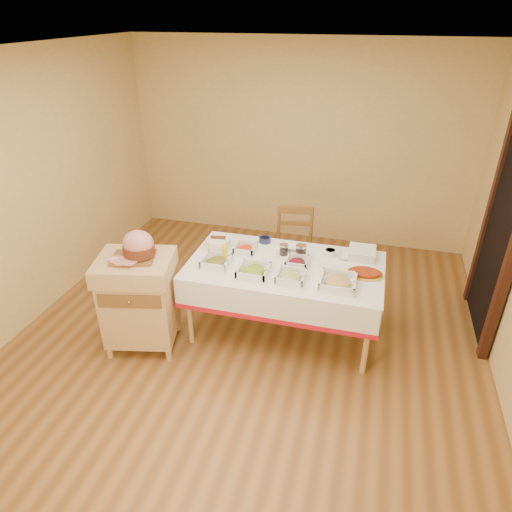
# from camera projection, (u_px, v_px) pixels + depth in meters

# --- Properties ---
(room_shell) EXTENTS (5.00, 5.00, 5.00)m
(room_shell) POSITION_uv_depth(u_px,v_px,m) (245.00, 222.00, 3.83)
(room_shell) COLOR brown
(room_shell) RESTS_ON ground
(doorway) EXTENTS (0.09, 1.10, 2.20)m
(doorway) POSITION_uv_depth(u_px,v_px,m) (503.00, 227.00, 4.17)
(doorway) COLOR black
(doorway) RESTS_ON ground
(dining_table) EXTENTS (1.82, 1.02, 0.76)m
(dining_table) POSITION_uv_depth(u_px,v_px,m) (285.00, 279.00, 4.35)
(dining_table) COLOR tan
(dining_table) RESTS_ON ground
(butcher_cart) EXTENTS (0.77, 0.69, 0.94)m
(butcher_cart) POSITION_uv_depth(u_px,v_px,m) (139.00, 297.00, 4.20)
(butcher_cart) COLOR tan
(butcher_cart) RESTS_ON ground
(dining_chair) EXTENTS (0.49, 0.48, 0.95)m
(dining_chair) POSITION_uv_depth(u_px,v_px,m) (294.00, 249.00, 5.13)
(dining_chair) COLOR brown
(dining_chair) RESTS_ON ground
(ham_on_board) EXTENTS (0.39, 0.37, 0.26)m
(ham_on_board) POSITION_uv_depth(u_px,v_px,m) (138.00, 247.00, 3.97)
(ham_on_board) COLOR brown
(ham_on_board) RESTS_ON butcher_cart
(serving_dish_a) EXTENTS (0.26, 0.25, 0.11)m
(serving_dish_a) POSITION_uv_depth(u_px,v_px,m) (216.00, 262.00, 4.25)
(serving_dish_a) COLOR silver
(serving_dish_a) RESTS_ON dining_table
(serving_dish_b) EXTENTS (0.27, 0.27, 0.11)m
(serving_dish_b) POSITION_uv_depth(u_px,v_px,m) (253.00, 271.00, 4.10)
(serving_dish_b) COLOR silver
(serving_dish_b) RESTS_ON dining_table
(serving_dish_c) EXTENTS (0.25, 0.25, 0.10)m
(serving_dish_c) POSITION_uv_depth(u_px,v_px,m) (291.00, 276.00, 4.02)
(serving_dish_c) COLOR silver
(serving_dish_c) RESTS_ON dining_table
(serving_dish_d) EXTENTS (0.31, 0.31, 0.12)m
(serving_dish_d) POSITION_uv_depth(u_px,v_px,m) (338.00, 282.00, 3.93)
(serving_dish_d) COLOR silver
(serving_dish_d) RESTS_ON dining_table
(serving_dish_e) EXTENTS (0.21, 0.20, 0.10)m
(serving_dish_e) POSITION_uv_depth(u_px,v_px,m) (245.00, 249.00, 4.49)
(serving_dish_e) COLOR silver
(serving_dish_e) RESTS_ON dining_table
(serving_dish_f) EXTENTS (0.21, 0.20, 0.10)m
(serving_dish_f) POSITION_uv_depth(u_px,v_px,m) (297.00, 262.00, 4.26)
(serving_dish_f) COLOR silver
(serving_dish_f) RESTS_ON dining_table
(small_bowl_left) EXTENTS (0.12, 0.12, 0.05)m
(small_bowl_left) POSITION_uv_depth(u_px,v_px,m) (225.00, 242.00, 4.62)
(small_bowl_left) COLOR silver
(small_bowl_left) RESTS_ON dining_table
(small_bowl_mid) EXTENTS (0.12, 0.12, 0.05)m
(small_bowl_mid) POSITION_uv_depth(u_px,v_px,m) (265.00, 239.00, 4.67)
(small_bowl_mid) COLOR navy
(small_bowl_mid) RESTS_ON dining_table
(small_bowl_right) EXTENTS (0.12, 0.12, 0.06)m
(small_bowl_right) POSITION_uv_depth(u_px,v_px,m) (330.00, 252.00, 4.42)
(small_bowl_right) COLOR silver
(small_bowl_right) RESTS_ON dining_table
(bowl_white_imported) EXTENTS (0.18, 0.18, 0.04)m
(bowl_white_imported) POSITION_uv_depth(u_px,v_px,m) (292.00, 247.00, 4.55)
(bowl_white_imported) COLOR silver
(bowl_white_imported) RESTS_ON dining_table
(bowl_small_imported) EXTENTS (0.19, 0.19, 0.04)m
(bowl_small_imported) POSITION_uv_depth(u_px,v_px,m) (345.00, 256.00, 4.37)
(bowl_small_imported) COLOR silver
(bowl_small_imported) RESTS_ON dining_table
(preserve_jar_left) EXTENTS (0.09, 0.09, 0.11)m
(preserve_jar_left) POSITION_uv_depth(u_px,v_px,m) (284.00, 250.00, 4.42)
(preserve_jar_left) COLOR silver
(preserve_jar_left) RESTS_ON dining_table
(preserve_jar_right) EXTENTS (0.11, 0.11, 0.14)m
(preserve_jar_right) POSITION_uv_depth(u_px,v_px,m) (301.00, 252.00, 4.36)
(preserve_jar_right) COLOR silver
(preserve_jar_right) RESTS_ON dining_table
(mustard_bottle) EXTENTS (0.06, 0.06, 0.18)m
(mustard_bottle) POSITION_uv_depth(u_px,v_px,m) (225.00, 252.00, 4.33)
(mustard_bottle) COLOR yellow
(mustard_bottle) RESTS_ON dining_table
(bread_basket) EXTENTS (0.25, 0.25, 0.11)m
(bread_basket) POSITION_uv_depth(u_px,v_px,m) (218.00, 243.00, 4.57)
(bread_basket) COLOR white
(bread_basket) RESTS_ON dining_table
(plate_stack) EXTENTS (0.25, 0.25, 0.09)m
(plate_stack) POSITION_uv_depth(u_px,v_px,m) (362.00, 253.00, 4.38)
(plate_stack) COLOR silver
(plate_stack) RESTS_ON dining_table
(brass_platter) EXTENTS (0.31, 0.23, 0.04)m
(brass_platter) POSITION_uv_depth(u_px,v_px,m) (365.00, 273.00, 4.10)
(brass_platter) COLOR gold
(brass_platter) RESTS_ON dining_table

